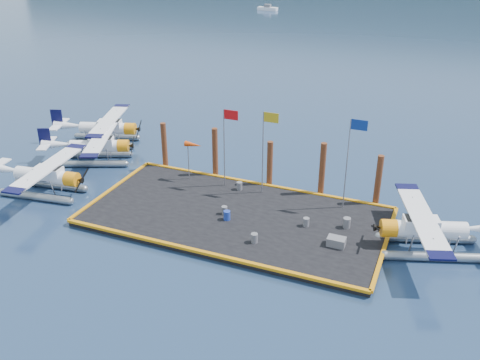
% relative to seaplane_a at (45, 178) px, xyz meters
% --- Properties ---
extents(ground, '(4000.00, 4000.00, 0.00)m').
position_rel_seaplane_a_xyz_m(ground, '(14.41, 1.87, -1.36)').
color(ground, '#182D4A').
rests_on(ground, ground).
extents(dock, '(20.00, 10.00, 0.40)m').
position_rel_seaplane_a_xyz_m(dock, '(14.41, 1.87, -1.16)').
color(dock, black).
rests_on(dock, ground).
extents(dock_bumpers, '(20.25, 10.25, 0.18)m').
position_rel_seaplane_a_xyz_m(dock_bumpers, '(14.41, 1.87, -0.87)').
color(dock_bumpers, orange).
rests_on(dock_bumpers, dock).
extents(seaplane_a, '(8.01, 8.83, 3.12)m').
position_rel_seaplane_a_xyz_m(seaplane_a, '(0.00, 0.00, 0.00)').
color(seaplane_a, gray).
rests_on(seaplane_a, ground).
extents(seaplane_b, '(7.92, 8.35, 3.04)m').
position_rel_seaplane_a_xyz_m(seaplane_b, '(-0.00, 6.40, -0.04)').
color(seaplane_b, gray).
rests_on(seaplane_b, ground).
extents(seaplane_c, '(8.25, 8.82, 3.16)m').
position_rel_seaplane_a_xyz_m(seaplane_c, '(-1.74, 10.09, 0.01)').
color(seaplane_c, gray).
rests_on(seaplane_c, ground).
extents(seaplane_d, '(8.39, 8.94, 3.21)m').
position_rel_seaplane_a_xyz_m(seaplane_d, '(26.59, 2.74, 0.04)').
color(seaplane_d, gray).
rests_on(seaplane_d, ground).
extents(drum_0, '(0.40, 0.40, 0.56)m').
position_rel_seaplane_a_xyz_m(drum_0, '(13.67, 1.67, -0.68)').
color(drum_0, '#5E5D63').
rests_on(drum_0, dock).
extents(drum_1, '(0.43, 0.43, 0.61)m').
position_rel_seaplane_a_xyz_m(drum_1, '(16.83, -0.90, -0.65)').
color(drum_1, '#5E5D63').
rests_on(drum_1, dock).
extents(drum_2, '(0.41, 0.41, 0.58)m').
position_rel_seaplane_a_xyz_m(drum_2, '(19.24, 2.24, -0.67)').
color(drum_2, '#5E5D63').
rests_on(drum_2, dock).
extents(drum_3, '(0.45, 0.45, 0.63)m').
position_rel_seaplane_a_xyz_m(drum_3, '(14.14, 1.03, -0.64)').
color(drum_3, '#1C359B').
rests_on(drum_3, dock).
extents(drum_4, '(0.49, 0.49, 0.69)m').
position_rel_seaplane_a_xyz_m(drum_4, '(21.73, 3.05, -0.61)').
color(drum_4, '#5E5D63').
rests_on(drum_4, dock).
extents(drum_5, '(0.43, 0.43, 0.60)m').
position_rel_seaplane_a_xyz_m(drum_5, '(13.21, 5.44, -0.66)').
color(drum_5, '#5E5D63').
rests_on(drum_5, dock).
extents(crate, '(1.10, 0.74, 0.55)m').
position_rel_seaplane_a_xyz_m(crate, '(21.61, 0.68, -0.68)').
color(crate, '#5E5D63').
rests_on(crate, dock).
extents(flagpole_red, '(1.14, 0.08, 6.00)m').
position_rel_seaplane_a_xyz_m(flagpole_red, '(12.12, 5.67, 3.04)').
color(flagpole_red, gray).
rests_on(flagpole_red, dock).
extents(flagpole_yellow, '(1.14, 0.08, 6.20)m').
position_rel_seaplane_a_xyz_m(flagpole_yellow, '(15.11, 5.67, 3.15)').
color(flagpole_yellow, gray).
rests_on(flagpole_yellow, dock).
extents(flagpole_blue, '(1.14, 0.08, 6.50)m').
position_rel_seaplane_a_xyz_m(flagpole_blue, '(21.11, 5.67, 3.33)').
color(flagpole_blue, gray).
rests_on(flagpole_blue, dock).
extents(windsock, '(1.40, 0.44, 3.12)m').
position_rel_seaplane_a_xyz_m(windsock, '(9.38, 5.67, 1.87)').
color(windsock, gray).
rests_on(windsock, dock).
extents(piling_0, '(0.44, 0.44, 4.00)m').
position_rel_seaplane_a_xyz_m(piling_0, '(5.91, 7.27, 0.64)').
color(piling_0, '#4D2516').
rests_on(piling_0, ground).
extents(piling_1, '(0.44, 0.44, 4.20)m').
position_rel_seaplane_a_xyz_m(piling_1, '(10.41, 7.27, 0.74)').
color(piling_1, '#4D2516').
rests_on(piling_1, ground).
extents(piling_2, '(0.44, 0.44, 3.80)m').
position_rel_seaplane_a_xyz_m(piling_2, '(14.91, 7.27, 0.54)').
color(piling_2, '#4D2516').
rests_on(piling_2, ground).
extents(piling_3, '(0.44, 0.44, 4.30)m').
position_rel_seaplane_a_xyz_m(piling_3, '(18.91, 7.27, 0.79)').
color(piling_3, '#4D2516').
rests_on(piling_3, ground).
extents(piling_4, '(0.44, 0.44, 4.00)m').
position_rel_seaplane_a_xyz_m(piling_4, '(22.91, 7.27, 0.64)').
color(piling_4, '#4D2516').
rests_on(piling_4, ground).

